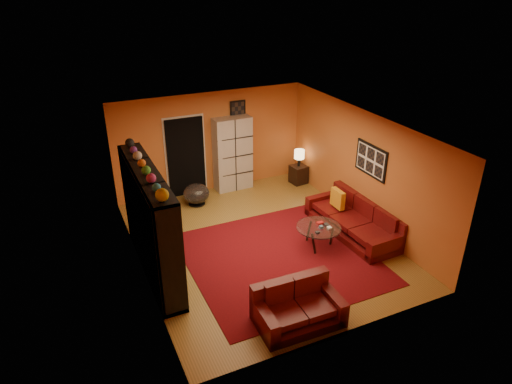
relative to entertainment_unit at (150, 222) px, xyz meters
name	(u,v)px	position (x,y,z in m)	size (l,w,h in m)	color
floor	(260,243)	(2.27, 0.00, -1.05)	(6.00, 6.00, 0.00)	brown
ceiling	(261,127)	(2.27, 0.00, 1.55)	(6.00, 6.00, 0.00)	white
wall_back	(211,142)	(2.27, 3.00, 0.25)	(6.00, 6.00, 0.00)	#BB6029
wall_front	(346,267)	(2.27, -3.00, 0.25)	(6.00, 6.00, 0.00)	#BB6029
wall_left	(137,213)	(-0.23, 0.00, 0.25)	(6.00, 6.00, 0.00)	#BB6029
wall_right	(362,168)	(4.78, 0.00, 0.25)	(6.00, 6.00, 0.00)	#BB6029
rug	(279,258)	(2.38, -0.70, -1.04)	(3.60, 3.60, 0.01)	#4F090F
doorway	(186,157)	(1.57, 2.96, -0.03)	(0.95, 0.10, 2.04)	black
wall_art_right	(371,160)	(4.75, -0.30, 0.55)	(0.03, 1.00, 0.70)	black
wall_art_back	(238,111)	(3.02, 2.98, 1.00)	(0.42, 0.03, 0.52)	black
entertainment_unit	(150,222)	(0.00, 0.00, 0.00)	(0.45, 3.00, 2.10)	black
tv	(154,227)	(0.05, -0.08, -0.08)	(0.11, 0.86, 0.49)	black
sofa	(356,220)	(4.42, -0.46, -0.77)	(1.09, 2.44, 0.85)	#4A090C
loveseat	(296,306)	(1.80, -2.42, -0.76)	(1.43, 0.88, 0.85)	#4A090C
throw_pillow	(338,199)	(4.22, 0.05, -0.42)	(0.12, 0.42, 0.42)	orange
coffee_table	(318,229)	(3.31, -0.64, -0.62)	(0.94, 0.94, 0.47)	silver
storage_cabinet	(233,154)	(2.78, 2.80, -0.08)	(0.97, 0.43, 1.95)	#B0AAA3
bowl_chair	(196,194)	(1.59, 2.29, -0.77)	(0.65, 0.65, 0.53)	black
side_table	(298,174)	(4.53, 2.34, -0.80)	(0.40, 0.40, 0.50)	black
table_lamp	(299,155)	(4.53, 2.34, -0.23)	(0.27, 0.27, 0.46)	black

